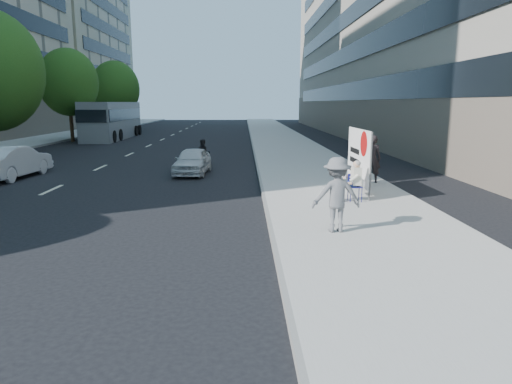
{
  "coord_description": "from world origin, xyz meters",
  "views": [
    {
      "loc": [
        0.77,
        -9.12,
        3.24
      ],
      "look_at": [
        1.07,
        1.7,
        1.11
      ],
      "focal_mm": 32.0,
      "sensor_mm": 36.0,
      "label": 1
    }
  ],
  "objects_px": {
    "pedestrian_woman": "(372,159)",
    "white_sedan_mid": "(12,162)",
    "jogger": "(337,195)",
    "motorcycle": "(204,155)",
    "white_sedan_near": "(192,161)",
    "protest_banner": "(359,156)",
    "bus": "(113,121)",
    "seated_protester": "(352,179)"
  },
  "relations": [
    {
      "from": "seated_protester",
      "to": "jogger",
      "type": "bearing_deg",
      "value": -108.9
    },
    {
      "from": "jogger",
      "to": "pedestrian_woman",
      "type": "relative_size",
      "value": 0.98
    },
    {
      "from": "protest_banner",
      "to": "bus",
      "type": "relative_size",
      "value": 0.25
    },
    {
      "from": "seated_protester",
      "to": "white_sedan_near",
      "type": "height_order",
      "value": "seated_protester"
    },
    {
      "from": "white_sedan_mid",
      "to": "bus",
      "type": "bearing_deg",
      "value": -80.77
    },
    {
      "from": "protest_banner",
      "to": "white_sedan_mid",
      "type": "xyz_separation_m",
      "value": [
        -14.1,
        4.28,
        -0.69
      ]
    },
    {
      "from": "seated_protester",
      "to": "bus",
      "type": "bearing_deg",
      "value": 118.51
    },
    {
      "from": "seated_protester",
      "to": "white_sedan_mid",
      "type": "height_order",
      "value": "seated_protester"
    },
    {
      "from": "pedestrian_woman",
      "to": "protest_banner",
      "type": "height_order",
      "value": "protest_banner"
    },
    {
      "from": "seated_protester",
      "to": "white_sedan_near",
      "type": "relative_size",
      "value": 0.37
    },
    {
      "from": "white_sedan_near",
      "to": "jogger",
      "type": "bearing_deg",
      "value": -61.66
    },
    {
      "from": "pedestrian_woman",
      "to": "white_sedan_near",
      "type": "height_order",
      "value": "pedestrian_woman"
    },
    {
      "from": "jogger",
      "to": "motorcycle",
      "type": "relative_size",
      "value": 0.89
    },
    {
      "from": "pedestrian_woman",
      "to": "motorcycle",
      "type": "distance_m",
      "value": 9.01
    },
    {
      "from": "white_sedan_mid",
      "to": "bus",
      "type": "relative_size",
      "value": 0.36
    },
    {
      "from": "protest_banner",
      "to": "white_sedan_mid",
      "type": "bearing_deg",
      "value": 163.11
    },
    {
      "from": "protest_banner",
      "to": "seated_protester",
      "type": "bearing_deg",
      "value": -110.87
    },
    {
      "from": "pedestrian_woman",
      "to": "white_sedan_mid",
      "type": "distance_m",
      "value": 15.31
    },
    {
      "from": "seated_protester",
      "to": "pedestrian_woman",
      "type": "distance_m",
      "value": 3.78
    },
    {
      "from": "white_sedan_mid",
      "to": "motorcycle",
      "type": "bearing_deg",
      "value": -153.87
    },
    {
      "from": "jogger",
      "to": "protest_banner",
      "type": "xyz_separation_m",
      "value": [
        1.77,
        5.01,
        0.34
      ]
    },
    {
      "from": "pedestrian_woman",
      "to": "protest_banner",
      "type": "xyz_separation_m",
      "value": [
        -1.02,
        -1.91,
        0.32
      ]
    },
    {
      "from": "jogger",
      "to": "protest_banner",
      "type": "height_order",
      "value": "protest_banner"
    },
    {
      "from": "protest_banner",
      "to": "white_sedan_near",
      "type": "xyz_separation_m",
      "value": [
        -6.37,
        5.21,
        -0.8
      ]
    },
    {
      "from": "white_sedan_mid",
      "to": "pedestrian_woman",
      "type": "bearing_deg",
      "value": 175.55
    },
    {
      "from": "bus",
      "to": "pedestrian_woman",
      "type": "bearing_deg",
      "value": -56.52
    },
    {
      "from": "white_sedan_near",
      "to": "protest_banner",
      "type": "bearing_deg",
      "value": -35.17
    },
    {
      "from": "white_sedan_mid",
      "to": "bus",
      "type": "xyz_separation_m",
      "value": [
        -1.88,
        22.56,
        0.92
      ]
    },
    {
      "from": "seated_protester",
      "to": "white_sedan_near",
      "type": "distance_m",
      "value": 8.88
    },
    {
      "from": "pedestrian_woman",
      "to": "jogger",
      "type": "bearing_deg",
      "value": 81.45
    },
    {
      "from": "white_sedan_near",
      "to": "motorcycle",
      "type": "height_order",
      "value": "motorcycle"
    },
    {
      "from": "seated_protester",
      "to": "jogger",
      "type": "distance_m",
      "value": 3.7
    },
    {
      "from": "pedestrian_woman",
      "to": "bus",
      "type": "distance_m",
      "value": 30.18
    },
    {
      "from": "bus",
      "to": "seated_protester",
      "type": "bearing_deg",
      "value": -62.3
    },
    {
      "from": "protest_banner",
      "to": "white_sedan_near",
      "type": "distance_m",
      "value": 8.27
    },
    {
      "from": "seated_protester",
      "to": "jogger",
      "type": "relative_size",
      "value": 0.72
    },
    {
      "from": "motorcycle",
      "to": "bus",
      "type": "distance_m",
      "value": 21.78
    },
    {
      "from": "jogger",
      "to": "motorcycle",
      "type": "height_order",
      "value": "jogger"
    },
    {
      "from": "white_sedan_mid",
      "to": "bus",
      "type": "height_order",
      "value": "bus"
    },
    {
      "from": "jogger",
      "to": "bus",
      "type": "xyz_separation_m",
      "value": [
        -14.21,
        31.85,
        0.58
      ]
    },
    {
      "from": "motorcycle",
      "to": "bus",
      "type": "relative_size",
      "value": 0.17
    },
    {
      "from": "protest_banner",
      "to": "bus",
      "type": "distance_m",
      "value": 31.24
    }
  ]
}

